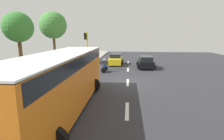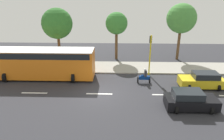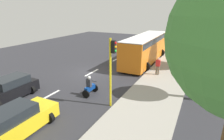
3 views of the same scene
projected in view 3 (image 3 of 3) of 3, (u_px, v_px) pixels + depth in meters
ground_plane at (92, 73)px, 18.71m from camera, size 40.00×60.00×0.10m
sidewalk at (161, 84)px, 15.69m from camera, size 4.00×60.00×0.15m
lane_stripe_north at (48, 96)px, 13.60m from camera, size 0.20×2.40×0.01m
lane_stripe_mid at (92, 73)px, 18.69m from camera, size 0.20×2.40×0.01m
lane_stripe_south at (117, 59)px, 23.78m from camera, size 0.20×2.40×0.01m
lane_stripe_far_south at (133, 50)px, 28.87m from camera, size 0.20×2.40×0.01m
car_black at (9, 89)px, 13.14m from camera, size 2.22×4.00×1.52m
car_yellow_cab at (16, 121)px, 9.36m from camera, size 2.15×4.16×1.52m
city_bus at (146, 47)px, 21.98m from camera, size 3.20×11.00×3.16m
motorcycle at (90, 87)px, 13.67m from camera, size 0.60×1.30×1.53m
pedestrian_near_signal at (158, 65)px, 17.42m from camera, size 0.40×0.24×1.69m
traffic_light_corner at (112, 64)px, 11.36m from camera, size 0.49×0.24×4.50m
street_tree_north at (222, 31)px, 11.43m from camera, size 2.90×2.90×6.33m
street_tree_south at (205, 22)px, 18.23m from camera, size 3.90×3.90×6.92m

